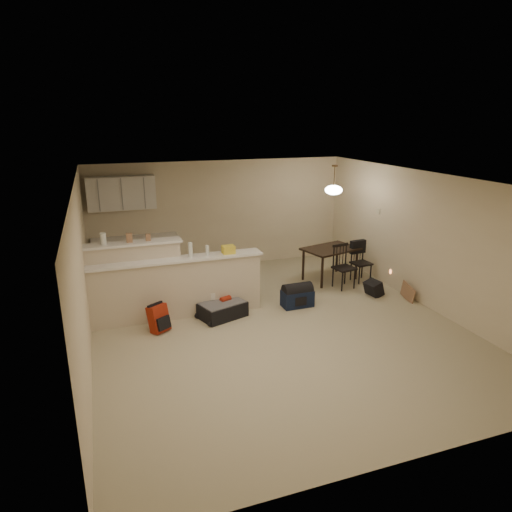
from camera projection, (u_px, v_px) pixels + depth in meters
name	position (u px, v px, depth m)	size (l,w,h in m)	color
room	(276.00, 256.00, 7.52)	(7.00, 7.02, 2.50)	#B9AF8E
breakfast_bar	(162.00, 285.00, 8.04)	(3.08, 0.58, 1.39)	beige
upper_cabinets	(121.00, 193.00, 9.63)	(1.40, 0.34, 0.70)	white
kitchen_counter	(137.00, 259.00, 10.00)	(1.80, 0.60, 0.90)	white
thermostat	(378.00, 211.00, 9.79)	(0.02, 0.12, 0.12)	beige
jar	(103.00, 239.00, 7.62)	(0.10, 0.10, 0.20)	silver
cereal_box	(129.00, 238.00, 7.76)	(0.10, 0.07, 0.16)	#9A6F4F
small_box	(148.00, 237.00, 7.86)	(0.08, 0.06, 0.12)	#9A6F4F
bottle_a	(191.00, 250.00, 7.95)	(0.07, 0.07, 0.26)	silver
bottle_b	(207.00, 250.00, 8.05)	(0.06, 0.06, 0.18)	silver
bag_lump	(228.00, 250.00, 8.18)	(0.22, 0.18, 0.14)	#9A6F4F
dining_table	(331.00, 252.00, 9.89)	(1.31, 1.03, 0.72)	black
pendant_lamp	(334.00, 190.00, 9.50)	(0.36, 0.36, 0.62)	brown
dining_chair_near	(344.00, 267.00, 9.46)	(0.40, 0.38, 0.92)	black
dining_chair_far	(361.00, 262.00, 9.85)	(0.38, 0.36, 0.87)	black
suitcase	(222.00, 310.00, 8.15)	(0.79, 0.51, 0.27)	black
red_backpack	(159.00, 318.00, 7.59)	(0.30, 0.19, 0.46)	#A02512
navy_duffel	(297.00, 298.00, 8.61)	(0.58, 0.32, 0.32)	#101B34
black_daypack	(374.00, 288.00, 9.14)	(0.33, 0.23, 0.29)	black
cardboard_sheet	(408.00, 292.00, 8.88)	(0.43, 0.02, 0.33)	#9A6F4F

